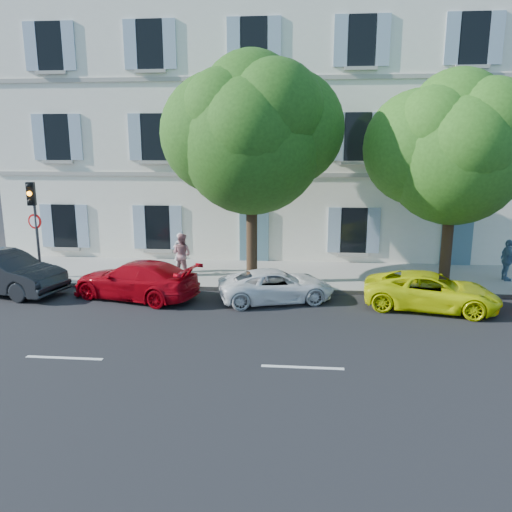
# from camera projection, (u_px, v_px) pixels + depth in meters

# --- Properties ---
(ground) EXTENTS (90.00, 90.00, 0.00)m
(ground) POSITION_uv_depth(u_px,v_px,m) (303.00, 313.00, 15.95)
(ground) COLOR black
(sidewalk) EXTENTS (36.00, 4.50, 0.15)m
(sidewalk) POSITION_uv_depth(u_px,v_px,m) (303.00, 276.00, 20.25)
(sidewalk) COLOR #A09E96
(sidewalk) RESTS_ON ground
(kerb) EXTENTS (36.00, 0.16, 0.16)m
(kerb) POSITION_uv_depth(u_px,v_px,m) (303.00, 291.00, 18.14)
(kerb) COLOR #9E998E
(kerb) RESTS_ON ground
(building) EXTENTS (28.00, 7.00, 12.00)m
(building) POSITION_uv_depth(u_px,v_px,m) (305.00, 130.00, 24.55)
(building) COLOR white
(building) RESTS_ON ground
(car_dark_sedan) EXTENTS (4.90, 2.70, 1.53)m
(car_dark_sedan) POSITION_uv_depth(u_px,v_px,m) (3.00, 273.00, 17.96)
(car_dark_sedan) COLOR black
(car_dark_sedan) RESTS_ON ground
(car_red_coupe) EXTENTS (4.87, 2.98, 1.32)m
(car_red_coupe) POSITION_uv_depth(u_px,v_px,m) (135.00, 280.00, 17.41)
(car_red_coupe) COLOR #A2040F
(car_red_coupe) RESTS_ON ground
(car_white_coupe) EXTENTS (4.29, 2.85, 1.10)m
(car_white_coupe) POSITION_uv_depth(u_px,v_px,m) (276.00, 286.00, 17.10)
(car_white_coupe) COLOR white
(car_white_coupe) RESTS_ON ground
(car_yellow_supercar) EXTENTS (4.59, 2.79, 1.19)m
(car_yellow_supercar) POSITION_uv_depth(u_px,v_px,m) (431.00, 291.00, 16.28)
(car_yellow_supercar) COLOR #DDE709
(car_yellow_supercar) RESTS_ON ground
(tree_left) EXTENTS (5.23, 5.23, 8.11)m
(tree_left) POSITION_uv_depth(u_px,v_px,m) (252.00, 142.00, 17.80)
(tree_left) COLOR #3A2819
(tree_left) RESTS_ON sidewalk
(tree_right) EXTENTS (4.79, 4.79, 7.38)m
(tree_right) POSITION_uv_depth(u_px,v_px,m) (454.00, 156.00, 17.21)
(tree_right) COLOR #3A2819
(tree_right) RESTS_ON sidewalk
(traffic_light) EXTENTS (0.33, 0.42, 3.75)m
(traffic_light) POSITION_uv_depth(u_px,v_px,m) (33.00, 209.00, 18.97)
(traffic_light) COLOR #383A3D
(traffic_light) RESTS_ON sidewalk
(road_sign) EXTENTS (0.58, 0.14, 2.53)m
(road_sign) POSITION_uv_depth(u_px,v_px,m) (36.00, 232.00, 19.30)
(road_sign) COLOR #383A3D
(road_sign) RESTS_ON sidewalk
(pedestrian_a) EXTENTS (0.71, 0.69, 1.63)m
(pedestrian_a) POSITION_uv_depth(u_px,v_px,m) (180.00, 252.00, 20.38)
(pedestrian_a) COLOR silver
(pedestrian_a) RESTS_ON sidewalk
(pedestrian_b) EXTENTS (0.99, 0.88, 1.68)m
(pedestrian_b) POSITION_uv_depth(u_px,v_px,m) (182.00, 254.00, 19.92)
(pedestrian_b) COLOR #AD6E73
(pedestrian_b) RESTS_ON sidewalk
(pedestrian_c) EXTENTS (0.45, 0.96, 1.59)m
(pedestrian_c) POSITION_uv_depth(u_px,v_px,m) (507.00, 260.00, 19.10)
(pedestrian_c) COLOR slate
(pedestrian_c) RESTS_ON sidewalk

